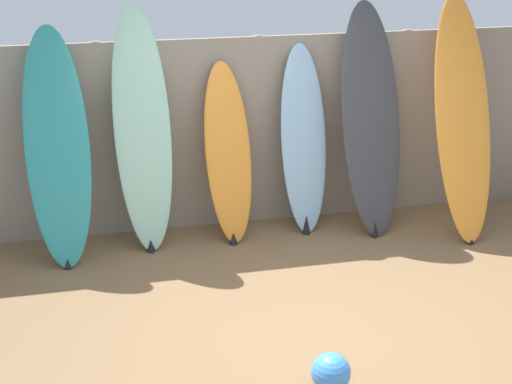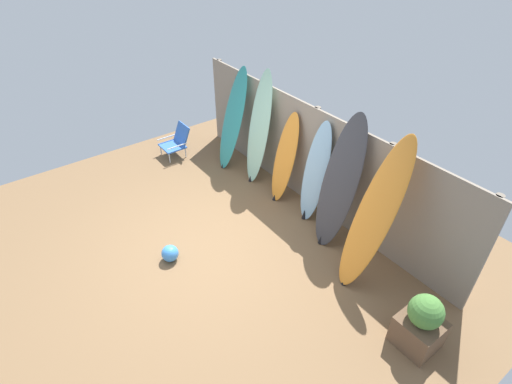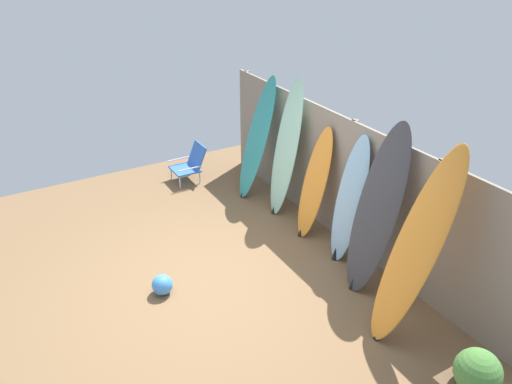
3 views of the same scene
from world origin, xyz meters
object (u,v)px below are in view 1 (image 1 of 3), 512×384
(surfboard_seafoam_1, at_px, (143,132))
(beach_ball, at_px, (331,372))
(surfboard_orange_5, at_px, (463,119))
(surfboard_skyblue_3, at_px, (304,143))
(surfboard_charcoal_4, at_px, (371,122))
(surfboard_orange_2, at_px, (228,155))
(surfboard_teal_0, at_px, (58,150))

(surfboard_seafoam_1, bearing_deg, beach_ball, -67.97)
(surfboard_seafoam_1, height_order, surfboard_orange_5, surfboard_orange_5)
(surfboard_skyblue_3, height_order, surfboard_charcoal_4, surfboard_charcoal_4)
(surfboard_orange_2, distance_m, surfboard_charcoal_4, 1.35)
(surfboard_seafoam_1, distance_m, surfboard_charcoal_4, 2.08)
(surfboard_seafoam_1, height_order, surfboard_charcoal_4, surfboard_seafoam_1)
(surfboard_teal_0, distance_m, surfboard_orange_5, 3.61)
(surfboard_orange_5, bearing_deg, surfboard_skyblue_3, 168.03)
(surfboard_teal_0, distance_m, surfboard_seafoam_1, 0.73)
(surfboard_teal_0, height_order, surfboard_orange_2, surfboard_teal_0)
(surfboard_orange_5, xyz_separation_m, beach_ball, (-1.91, -2.13, -0.95))
(surfboard_orange_2, bearing_deg, surfboard_seafoam_1, 179.70)
(surfboard_charcoal_4, height_order, surfboard_orange_5, surfboard_orange_5)
(surfboard_skyblue_3, distance_m, surfboard_orange_5, 1.46)
(surfboard_charcoal_4, bearing_deg, surfboard_orange_5, -13.51)
(surfboard_orange_5, bearing_deg, surfboard_charcoal_4, 166.49)
(surfboard_orange_2, relative_size, surfboard_charcoal_4, 0.77)
(surfboard_orange_2, relative_size, surfboard_orange_5, 0.75)
(surfboard_teal_0, relative_size, surfboard_seafoam_1, 0.93)
(surfboard_seafoam_1, bearing_deg, surfboard_charcoal_4, -2.12)
(surfboard_skyblue_3, xyz_separation_m, surfboard_orange_5, (1.42, -0.30, 0.22))
(surfboard_orange_5, bearing_deg, surfboard_teal_0, 177.12)
(surfboard_charcoal_4, bearing_deg, surfboard_teal_0, -179.74)
(surfboard_orange_2, bearing_deg, surfboard_skyblue_3, 2.67)
(surfboard_charcoal_4, distance_m, surfboard_orange_5, 0.83)
(surfboard_skyblue_3, relative_size, surfboard_orange_5, 0.81)
(surfboard_teal_0, xyz_separation_m, surfboard_charcoal_4, (2.80, 0.01, 0.06))
(surfboard_seafoam_1, bearing_deg, surfboard_teal_0, -172.93)
(surfboard_teal_0, height_order, surfboard_skyblue_3, surfboard_teal_0)
(surfboard_skyblue_3, relative_size, beach_ball, 6.80)
(beach_ball, bearing_deg, surfboard_charcoal_4, 64.71)
(surfboard_seafoam_1, xyz_separation_m, surfboard_charcoal_4, (2.07, -0.08, -0.02))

